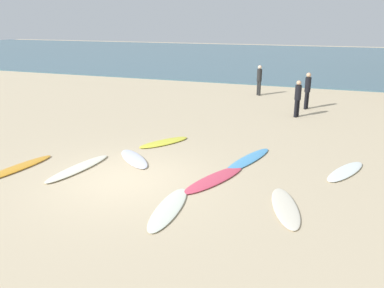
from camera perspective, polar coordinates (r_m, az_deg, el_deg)
The scene contains 14 objects.
ground_plane at distance 10.87m, azimuth -10.07°, elevation -5.24°, with size 120.00×120.00×0.00m, color #C6B28E.
ocean_water at distance 46.16m, azimuth 14.09°, elevation 12.19°, with size 120.00×40.00×0.08m, color #426675.
surfboard_0 at distance 11.91m, azimuth -16.35°, elevation -3.41°, with size 0.52×2.52×0.08m, color silver.
surfboard_1 at distance 12.33m, azimuth -8.51°, elevation -2.13°, with size 0.58×1.93×0.08m, color silver.
surfboard_2 at distance 12.26m, azimuth 8.28°, elevation -2.25°, with size 0.48×2.60×0.07m, color #4C9CD9.
surfboard_3 at distance 10.71m, azimuth 3.36°, elevation -5.14°, with size 0.57×2.51×0.07m, color #D8425C.
surfboard_4 at distance 9.15m, azimuth -3.47°, elevation -9.41°, with size 0.56×2.29×0.06m, color silver.
surfboard_5 at distance 12.53m, azimuth -24.42°, elevation -3.28°, with size 0.49×2.58×0.08m, color orange.
surfboard_6 at distance 13.84m, azimuth -4.14°, elevation 0.26°, with size 0.59×2.02×0.08m, color yellow.
surfboard_7 at distance 12.03m, azimuth 21.58°, elevation -3.75°, with size 0.52×2.08×0.08m, color white.
surfboard_8 at distance 9.44m, azimuth 13.52°, elevation -9.01°, with size 0.57×2.13×0.06m, color silver.
beachgoer_near at distance 18.01m, azimuth 15.25°, elevation 6.68°, with size 0.36×0.36×1.64m.
beachgoer_mid at distance 19.79m, azimuth 16.59°, elevation 7.77°, with size 0.35×0.35×1.77m.
beachgoer_far at distance 22.83m, azimuth 9.84°, elevation 9.42°, with size 0.39×0.39×1.71m.
Camera 1 is at (5.19, -8.57, 4.23)m, focal length 36.36 mm.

